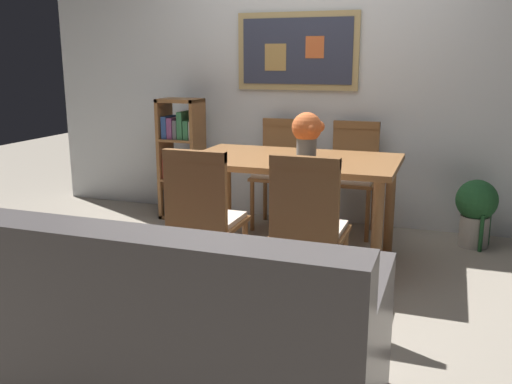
% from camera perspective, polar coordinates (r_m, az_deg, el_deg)
% --- Properties ---
extents(ground_plane, '(12.00, 12.00, 0.00)m').
position_cam_1_polar(ground_plane, '(3.65, 0.23, -9.18)').
color(ground_plane, gray).
extents(wall_back_with_painting, '(5.20, 0.14, 2.60)m').
position_cam_1_polar(wall_back_with_painting, '(4.90, 6.46, 12.16)').
color(wall_back_with_painting, silver).
rests_on(wall_back_with_painting, ground_plane).
extents(dining_table, '(1.45, 0.88, 0.74)m').
position_cam_1_polar(dining_table, '(3.91, 3.74, 2.13)').
color(dining_table, brown).
rests_on(dining_table, ground_plane).
extents(dining_chair_near_right, '(0.40, 0.41, 0.91)m').
position_cam_1_polar(dining_chair_near_right, '(3.10, 5.35, -2.85)').
color(dining_chair_near_right, brown).
rests_on(dining_chair_near_right, ground_plane).
extents(dining_chair_far_left, '(0.40, 0.41, 0.91)m').
position_cam_1_polar(dining_chair_far_left, '(4.75, 2.56, 2.91)').
color(dining_chair_far_left, brown).
rests_on(dining_chair_far_left, ground_plane).
extents(dining_chair_far_right, '(0.40, 0.41, 0.91)m').
position_cam_1_polar(dining_chair_far_right, '(4.63, 9.91, 2.44)').
color(dining_chair_far_right, brown).
rests_on(dining_chair_far_right, ground_plane).
extents(dining_chair_near_left, '(0.40, 0.41, 0.91)m').
position_cam_1_polar(dining_chair_near_left, '(3.29, -5.45, -1.90)').
color(dining_chair_near_left, brown).
rests_on(dining_chair_near_left, ground_plane).
extents(leather_couch, '(1.80, 0.84, 0.84)m').
position_cam_1_polar(leather_couch, '(2.37, -10.62, -14.33)').
color(leather_couch, '#514C4C').
rests_on(leather_couch, ground_plane).
extents(bookshelf, '(0.36, 0.28, 1.07)m').
position_cam_1_polar(bookshelf, '(5.02, -7.69, 3.10)').
color(bookshelf, brown).
rests_on(bookshelf, ground_plane).
extents(potted_ivy, '(0.31, 0.31, 0.53)m').
position_cam_1_polar(potted_ivy, '(4.55, 21.63, -1.64)').
color(potted_ivy, '#B2ADA3').
rests_on(potted_ivy, ground_plane).
extents(flower_vase, '(0.22, 0.21, 0.32)m').
position_cam_1_polar(flower_vase, '(3.85, 5.28, 6.19)').
color(flower_vase, slate).
rests_on(flower_vase, dining_table).
extents(tv_remote, '(0.13, 0.15, 0.02)m').
position_cam_1_polar(tv_remote, '(3.75, 7.75, 3.26)').
color(tv_remote, black).
rests_on(tv_remote, dining_table).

